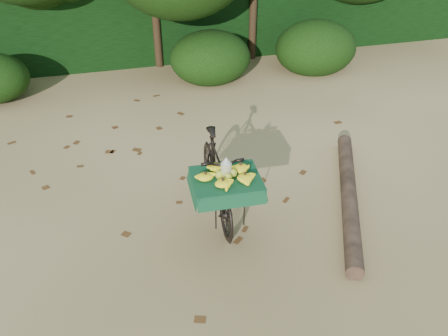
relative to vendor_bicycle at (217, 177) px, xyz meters
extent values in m
plane|color=tan|center=(-0.49, 0.32, -0.59)|extent=(80.00, 80.00, 0.00)
imported|color=black|center=(0.00, 0.02, -0.02)|extent=(0.63, 1.94, 1.15)
cube|color=black|center=(-0.03, -0.58, 0.35)|extent=(0.44, 0.53, 0.03)
cube|color=#134824|center=(-0.03, -0.58, 0.37)|extent=(0.86, 0.73, 0.01)
ellipsoid|color=#9E9F26|center=(0.05, -0.58, 0.43)|extent=(0.11, 0.09, 0.12)
ellipsoid|color=#9E9F26|center=(-0.02, -0.51, 0.43)|extent=(0.11, 0.09, 0.12)
ellipsoid|color=#9E9F26|center=(-0.11, -0.57, 0.43)|extent=(0.11, 0.09, 0.12)
ellipsoid|color=#9E9F26|center=(-0.03, -0.64, 0.43)|extent=(0.11, 0.09, 0.12)
cylinder|color=#EAE5C6|center=(-0.03, -0.56, 0.48)|extent=(0.13, 0.13, 0.17)
cylinder|color=brown|center=(1.90, -0.26, -0.48)|extent=(1.52, 2.96, 0.23)
cube|color=black|center=(-0.49, 6.62, 0.31)|extent=(26.00, 1.80, 1.80)
camera|label=1|loc=(-1.26, -5.12, 3.64)|focal=38.00mm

